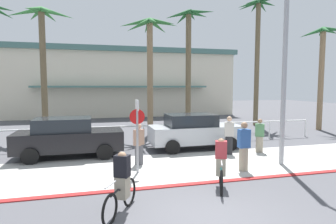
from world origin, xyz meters
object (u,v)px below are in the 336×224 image
Objects in this scene: palm_tree_5 at (189,42)px; pedestrian_3 at (229,137)px; stop_sign_bike_lane at (137,126)px; pedestrian_0 at (260,137)px; palm_tree_4 at (150,45)px; pedestrian_1 at (139,146)px; car_silver_2 at (194,131)px; palm_tree_6 at (258,31)px; cyclist_teal_0 at (221,164)px; car_black_1 at (68,137)px; cyclist_black_1 at (122,184)px; pedestrian_2 at (244,148)px; palm_tree_7 at (322,56)px; streetlight_curb at (289,52)px; palm_tree_3 at (42,43)px.

palm_tree_5 is 8.54m from pedestrian_3.
pedestrian_0 is (5.86, 1.71, -0.97)m from stop_sign_bike_lane.
pedestrian_1 is (-1.76, -6.55, -4.76)m from palm_tree_4.
palm_tree_5 is 7.47m from car_silver_2.
car_silver_2 is at bearing 125.50° from pedestrian_3.
palm_tree_4 is 9.28m from palm_tree_6.
cyclist_teal_0 is (-1.06, -5.23, -0.18)m from car_silver_2.
car_black_1 is at bearing 143.90° from pedestrian_1.
palm_tree_6 reaches higher than pedestrian_3.
palm_tree_4 is 4.44× the size of cyclist_black_1.
stop_sign_bike_lane reaches higher than cyclist_teal_0.
car_black_1 is at bearing -142.74° from palm_tree_5.
pedestrian_2 reaches higher than pedestrian_0.
palm_tree_5 is 4.98× the size of pedestrian_1.
car_silver_2 is at bearing -73.49° from palm_tree_4.
pedestrian_1 is (-5.64, -0.65, 0.03)m from pedestrian_0.
palm_tree_7 reaches higher than stop_sign_bike_lane.
pedestrian_2 reaches higher than pedestrian_3.
palm_tree_7 is 3.99× the size of pedestrian_2.
stop_sign_bike_lane is 1.59× the size of cyclist_black_1.
cyclist_black_1 is 0.94× the size of pedestrian_3.
streetlight_curb reaches higher than pedestrian_2.
palm_tree_4 is 4.59× the size of pedestrian_0.
palm_tree_4 is at bearing 111.99° from pedestrian_3.
palm_tree_4 reaches higher than pedestrian_1.
palm_tree_5 is 5.18× the size of pedestrian_0.
streetlight_curb is at bearing -16.34° from pedestrian_1.
pedestrian_0 is (6.70, 4.72, 0.01)m from cyclist_black_1.
pedestrian_1 is (2.71, -1.98, -0.13)m from car_black_1.
pedestrian_2 is at bearing -143.53° from palm_tree_7.
palm_tree_6 is at bearing 54.52° from cyclist_teal_0.
palm_tree_4 is at bearing -161.18° from palm_tree_5.
palm_tree_5 is at bearing 168.51° from palm_tree_7.
cyclist_teal_0 is 1.06× the size of cyclist_black_1.
pedestrian_0 is (0.30, 2.22, -3.57)m from streetlight_curb.
car_silver_2 is 2.83× the size of pedestrian_0.
stop_sign_bike_lane reaches higher than pedestrian_3.
pedestrian_0 is (3.89, -5.89, -4.79)m from palm_tree_4.
car_black_1 is at bearing 133.15° from cyclist_teal_0.
stop_sign_bike_lane is at bearing 74.40° from cyclist_black_1.
palm_tree_7 is at bearing 32.50° from pedestrian_0.
pedestrian_2 is (4.54, 2.32, 0.13)m from cyclist_black_1.
pedestrian_3 reaches higher than car_silver_2.
pedestrian_0 reaches higher than cyclist_black_1.
palm_tree_5 reaches higher than palm_tree_3.
palm_tree_3 reaches higher than car_black_1.
stop_sign_bike_lane is 0.58× the size of car_silver_2.
pedestrian_0 is at bearing 82.41° from streetlight_curb.
palm_tree_7 is (18.02, -2.17, -0.50)m from palm_tree_3.
palm_tree_6 is at bearing 52.25° from pedestrian_3.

